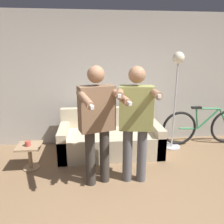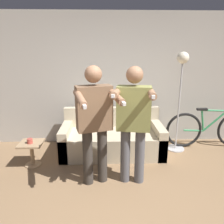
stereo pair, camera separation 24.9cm
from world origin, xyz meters
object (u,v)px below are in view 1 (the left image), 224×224
bicycle (203,127)px  person_right (136,118)px  couch (110,139)px  side_table (30,152)px  floor_lamp (177,81)px  person_left (97,118)px  cup (28,144)px  cat (100,103)px

bicycle → person_right: bearing=-145.2°
couch → side_table: (-1.36, -0.46, 0.03)m
bicycle → floor_lamp: bearing=-172.4°
bicycle → couch: bearing=-174.7°
person_left → cup: (-1.09, 0.50, -0.54)m
person_left → cup: person_left is taller
person_left → cat: person_left is taller
cat → person_left: bearing=-94.6°
floor_lamp → couch: bearing=-175.9°
person_right → cup: (-1.62, 0.50, -0.53)m
person_right → floor_lamp: floor_lamp is taller
couch → floor_lamp: size_ratio=1.00×
bicycle → person_left: bearing=-152.2°
couch → bicycle: size_ratio=1.07×
cat → side_table: cat is taller
cat → cup: 1.51m
cat → side_table: 1.55m
couch → side_table: size_ratio=4.51×
person_left → cat: bearing=69.4°
cat → couch: bearing=-62.6°
person_left → side_table: size_ratio=4.11×
couch → floor_lamp: (1.25, 0.09, 1.07)m
person_left → bicycle: (2.22, 1.17, -0.62)m
side_table → bicycle: (3.30, 0.64, 0.08)m
person_left → side_table: (-1.08, 0.53, -0.70)m
person_left → bicycle: bearing=11.9°
person_right → bicycle: bearing=43.9°
floor_lamp → bicycle: bearing=7.6°
floor_lamp → bicycle: (0.69, 0.09, -0.96)m
person_right → floor_lamp: (1.00, 1.08, 0.35)m
cat → bicycle: cat is taller
person_left → person_right: (0.53, -0.00, -0.00)m
person_left → cup: size_ratio=19.07×
person_left → person_right: person_left is taller
couch → bicycle: bearing=5.3°
person_left → cup: 1.31m
person_right → bicycle: (1.68, 1.17, -0.61)m
person_right → cat: size_ratio=4.11×
side_table → person_left: bearing=-26.1°
side_table → cup: bearing=-98.8°
person_left → cup: bearing=139.2°
cat → floor_lamp: 1.51m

